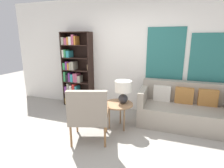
% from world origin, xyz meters
% --- Properties ---
extents(ground_plane, '(14.00, 14.00, 0.00)m').
position_xyz_m(ground_plane, '(0.00, 0.00, 0.00)').
color(ground_plane, '#9E998E').
extents(wall_back, '(6.40, 0.08, 2.70)m').
position_xyz_m(wall_back, '(0.06, 2.03, 1.35)').
color(wall_back, white).
rests_on(wall_back, ground_plane).
extents(bookshelf, '(0.78, 0.30, 1.91)m').
position_xyz_m(bookshelf, '(-1.31, 1.85, 0.89)').
color(bookshelf, black).
rests_on(bookshelf, ground_plane).
extents(armchair, '(0.79, 0.74, 0.97)m').
position_xyz_m(armchair, '(-0.15, 0.30, 0.56)').
color(armchair, olive).
rests_on(armchair, ground_plane).
extents(couch, '(1.75, 0.88, 0.86)m').
position_xyz_m(couch, '(1.39, 1.58, 0.33)').
color(couch, '#9E9384').
rests_on(couch, ground_plane).
extents(side_table, '(0.59, 0.59, 0.52)m').
position_xyz_m(side_table, '(0.16, 0.96, 0.47)').
color(side_table, '#99704C').
rests_on(side_table, ground_plane).
extents(table_lamp, '(0.33, 0.33, 0.45)m').
position_xyz_m(table_lamp, '(0.24, 1.02, 0.80)').
color(table_lamp, '#2D2D33').
rests_on(table_lamp, side_table).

